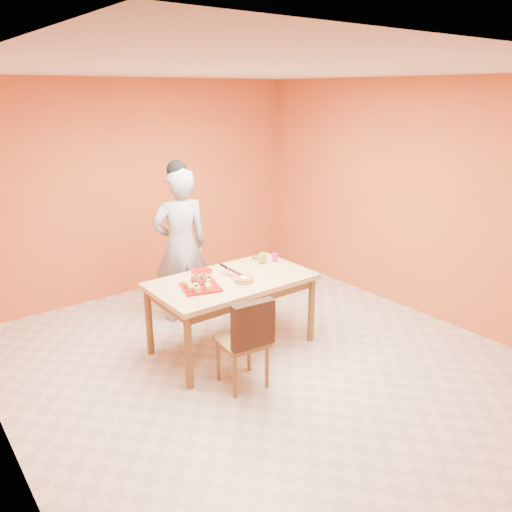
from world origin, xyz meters
TOP-DOWN VIEW (x-y plane):
  - floor at (0.00, 0.00)m, footprint 5.00×5.00m
  - ceiling at (0.00, 0.00)m, footprint 5.00×5.00m
  - wall_back at (0.00, 2.50)m, footprint 4.50×0.00m
  - wall_right at (2.25, 0.00)m, footprint 0.00×5.00m
  - dining_table at (-0.04, 0.42)m, footprint 1.60×0.90m
  - dining_chair at (-0.37, -0.22)m, footprint 0.45×0.51m
  - pastry_pile at (-0.42, 0.40)m, footprint 0.31×0.31m
  - person at (-0.09, 1.35)m, footprint 0.70×0.52m
  - pastry_platter at (-0.42, 0.40)m, footprint 0.42×0.42m
  - red_dinner_plate at (-0.18, 0.77)m, footprint 0.27×0.27m
  - white_cake_plate at (-0.02, 0.25)m, footprint 0.27×0.27m
  - sponge_cake at (-0.02, 0.25)m, footprint 0.25×0.25m
  - cake_server at (-0.01, 0.43)m, footprint 0.06×0.28m
  - egg_ornament at (0.49, 0.60)m, footprint 0.12×0.11m
  - magenta_glass at (0.64, 0.57)m, footprint 0.08×0.08m
  - checker_tin at (0.54, 0.77)m, footprint 0.11×0.11m

SIDE VIEW (x-z plane):
  - floor at x=0.00m, z-range 0.00..0.00m
  - dining_chair at x=-0.37m, z-range 0.02..0.89m
  - dining_table at x=-0.04m, z-range 0.29..1.05m
  - white_cake_plate at x=-0.02m, z-range 0.76..0.77m
  - red_dinner_plate at x=-0.18m, z-range 0.76..0.77m
  - pastry_platter at x=-0.42m, z-range 0.76..0.78m
  - checker_tin at x=0.54m, z-range 0.76..0.79m
  - sponge_cake at x=-0.02m, z-range 0.77..0.82m
  - magenta_glass at x=0.64m, z-range 0.76..0.85m
  - egg_ornament at x=0.49m, z-range 0.76..0.89m
  - cake_server at x=-0.01m, z-range 0.82..0.83m
  - pastry_pile at x=-0.42m, z-range 0.78..0.88m
  - person at x=-0.09m, z-range 0.00..1.76m
  - wall_back at x=0.00m, z-range -0.90..3.60m
  - wall_right at x=2.25m, z-range -1.15..3.85m
  - ceiling at x=0.00m, z-range 2.70..2.70m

